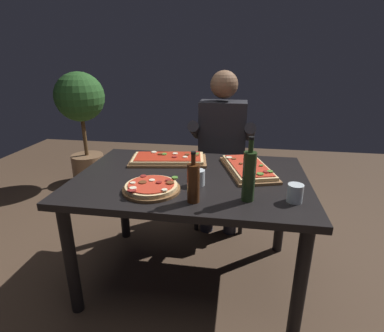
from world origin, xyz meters
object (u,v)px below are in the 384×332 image
at_px(tumbler_near_camera, 199,178).
at_px(seated_diner, 222,144).
at_px(pizza_round_far, 151,187).
at_px(tumbler_far_side, 295,193).
at_px(oil_bottle_amber, 249,175).
at_px(diner_chair, 222,168).
at_px(dining_table, 191,191).
at_px(pizza_rectangular_front, 168,159).
at_px(wine_bottle_dark, 193,182).
at_px(potted_plant_corner, 82,114).
at_px(pizza_rectangular_left, 248,168).

height_order(tumbler_near_camera, seated_diner, seated_diner).
bearing_deg(pizza_round_far, tumbler_far_side, -0.94).
relative_size(oil_bottle_amber, diner_chair, 0.38).
relative_size(dining_table, tumbler_near_camera, 15.74).
distance_m(tumbler_far_side, diner_chair, 1.22).
distance_m(dining_table, diner_chair, 0.88).
bearing_deg(pizza_rectangular_front, wine_bottle_dark, -65.29).
distance_m(pizza_round_far, potted_plant_corner, 2.17).
relative_size(pizza_round_far, wine_bottle_dark, 1.19).
relative_size(pizza_rectangular_left, seated_diner, 0.41).
distance_m(dining_table, pizza_round_far, 0.32).
bearing_deg(diner_chair, seated_diner, -90.00).
height_order(tumbler_far_side, diner_chair, diner_chair).
bearing_deg(diner_chair, pizza_rectangular_left, -73.67).
bearing_deg(potted_plant_corner, diner_chair, -20.94).
bearing_deg(dining_table, pizza_rectangular_front, 128.71).
relative_size(wine_bottle_dark, potted_plant_corner, 0.21).
relative_size(dining_table, seated_diner, 1.05).
height_order(pizza_round_far, wine_bottle_dark, wine_bottle_dark).
bearing_deg(dining_table, tumbler_far_side, -23.73).
bearing_deg(pizza_rectangular_front, tumbler_far_side, -32.93).
distance_m(pizza_round_far, tumbler_far_side, 0.75).
xyz_separation_m(pizza_round_far, wine_bottle_dark, (0.25, -0.09, 0.08)).
bearing_deg(pizza_rectangular_left, wine_bottle_dark, -119.97).
distance_m(pizza_rectangular_left, tumbler_far_side, 0.46).
bearing_deg(dining_table, pizza_rectangular_left, 23.84).
xyz_separation_m(tumbler_near_camera, tumbler_far_side, (0.51, -0.13, 0.01)).
distance_m(pizza_round_far, wine_bottle_dark, 0.27).
bearing_deg(potted_plant_corner, pizza_rectangular_left, -35.82).
bearing_deg(pizza_rectangular_front, oil_bottle_amber, -43.93).
height_order(pizza_rectangular_front, tumbler_far_side, tumbler_far_side).
xyz_separation_m(wine_bottle_dark, tumbler_far_side, (0.50, 0.08, -0.06)).
bearing_deg(pizza_rectangular_front, pizza_rectangular_left, -9.76).
relative_size(oil_bottle_amber, potted_plant_corner, 0.26).
height_order(pizza_rectangular_left, tumbler_far_side, tumbler_far_side).
relative_size(dining_table, pizza_rectangular_left, 2.57).
bearing_deg(tumbler_far_side, pizza_rectangular_front, 147.07).
xyz_separation_m(dining_table, pizza_rectangular_front, (-0.20, 0.25, 0.12)).
bearing_deg(pizza_rectangular_front, seated_diner, 55.34).
relative_size(pizza_round_far, oil_bottle_amber, 0.95).
bearing_deg(seated_diner, oil_bottle_amber, -78.89).
xyz_separation_m(pizza_rectangular_front, wine_bottle_dark, (0.27, -0.58, 0.08)).
relative_size(dining_table, pizza_rectangular_front, 2.51).
distance_m(dining_table, tumbler_near_camera, 0.19).
bearing_deg(diner_chair, tumbler_near_camera, -94.48).
bearing_deg(pizza_round_far, diner_chair, 73.80).
height_order(pizza_rectangular_front, tumbler_near_camera, tumbler_near_camera).
relative_size(pizza_rectangular_left, wine_bottle_dark, 2.07).
height_order(pizza_rectangular_left, potted_plant_corner, potted_plant_corner).
bearing_deg(pizza_round_far, potted_plant_corner, 127.43).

